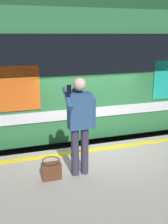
{
  "coord_description": "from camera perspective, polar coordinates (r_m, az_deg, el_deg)",
  "views": [
    {
      "loc": [
        2.02,
        5.42,
        3.46
      ],
      "look_at": [
        0.37,
        0.3,
        1.88
      ],
      "focal_mm": 42.87,
      "sensor_mm": 36.0,
      "label": 1
    }
  ],
  "objects": [
    {
      "name": "ground_plane",
      "position": [
        6.74,
        2.27,
        -14.59
      ],
      "size": [
        23.56,
        23.56,
        0.0
      ],
      "primitive_type": "plane",
      "color": "#4C4742"
    },
    {
      "name": "platform",
      "position": [
        5.04,
        10.15,
        -20.01
      ],
      "size": [
        14.71,
        3.75,
        0.98
      ],
      "primitive_type": "cube",
      "color": "#9E998E",
      "rests_on": "ground"
    },
    {
      "name": "safety_line",
      "position": [
        6.03,
        3.36,
        -7.89
      ],
      "size": [
        14.42,
        0.16,
        0.01
      ],
      "primitive_type": "cube",
      "color": "yellow",
      "rests_on": "platform"
    },
    {
      "name": "track_rail_near",
      "position": [
        7.65,
        -0.7,
        -9.92
      ],
      "size": [
        19.13,
        0.08,
        0.16
      ],
      "primitive_type": "cube",
      "color": "slate",
      "rests_on": "ground"
    },
    {
      "name": "track_rail_far",
      "position": [
        8.91,
        -3.45,
        -6.02
      ],
      "size": [
        19.13,
        0.08,
        0.16
      ],
      "primitive_type": "cube",
      "color": "slate",
      "rests_on": "ground"
    },
    {
      "name": "train_carriage",
      "position": [
        7.67,
        -0.43,
        9.76
      ],
      "size": [
        12.1,
        2.91,
        4.09
      ],
      "color": "#2D723F",
      "rests_on": "ground"
    },
    {
      "name": "passenger",
      "position": [
        4.64,
        -0.92,
        -1.52
      ],
      "size": [
        0.57,
        0.55,
        1.78
      ],
      "color": "#383347",
      "rests_on": "platform"
    },
    {
      "name": "handbag",
      "position": [
        4.84,
        -6.98,
        -12.19
      ],
      "size": [
        0.34,
        0.31,
        0.37
      ],
      "color": "#59331E",
      "rests_on": "platform"
    }
  ]
}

